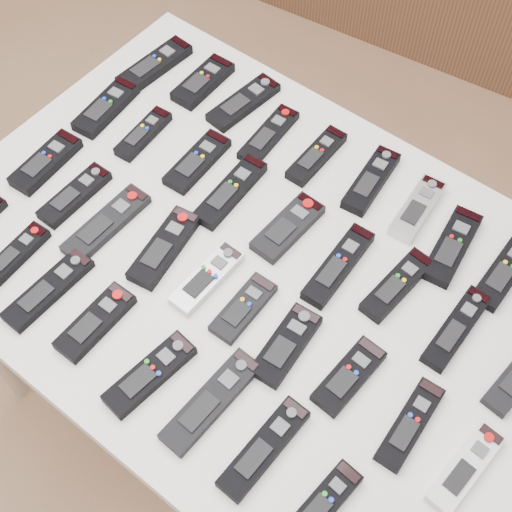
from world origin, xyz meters
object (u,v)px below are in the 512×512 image
Objects in this scene: remote_10 at (106,107)px; remote_15 at (338,266)px; remote_3 at (269,135)px; remote_22 at (164,247)px; table at (256,277)px; remote_11 at (143,134)px; remote_6 at (417,209)px; remote_23 at (207,278)px; remote_12 at (197,161)px; remote_31 at (48,289)px; remote_28 at (466,468)px; remote_7 at (452,246)px; remote_17 at (456,328)px; remote_1 at (203,82)px; remote_24 at (244,308)px; remote_5 at (371,181)px; remote_8 at (505,271)px; remote_20 at (75,195)px; remote_26 at (349,376)px; remote_33 at (150,374)px; remote_36 at (324,502)px; remote_2 at (244,102)px; remote_19 at (46,162)px; remote_25 at (286,345)px; remote_35 at (264,448)px; remote_27 at (410,424)px; remote_14 at (288,227)px; remote_34 at (211,401)px; remote_13 at (231,191)px; remote_32 at (95,322)px; remote_16 at (397,285)px; remote_21 at (106,224)px; remote_0 at (155,65)px.

remote_10 is 0.89× the size of remote_15.
remote_22 is (0.02, -0.36, 0.00)m from remote_3.
remote_11 reaches higher than table.
remote_15 reaches higher than remote_3.
remote_23 is at bearing -125.74° from remote_6.
remote_10 is 1.02× the size of remote_12.
remote_15 is at bearing 44.52° from remote_31.
remote_3 is 0.78m from remote_28.
remote_7 is 1.10× the size of remote_23.
remote_1 is at bearing 165.49° from remote_17.
remote_1 is 0.59m from remote_24.
remote_5 is 0.97× the size of remote_7.
remote_6 is at bearing 38.98° from remote_22.
remote_8 is at bearing 4.20° from remote_10.
remote_26 is at bearing 1.15° from remote_20.
remote_33 is 0.36m from remote_36.
remote_11 is 0.85m from remote_36.
remote_2 is 0.45m from remote_19.
remote_8 is at bearing 53.54° from remote_25.
remote_35 is at bearing -33.67° from remote_10.
remote_5 reaches higher than remote_12.
remote_22 is at bearing -44.09° from remote_11.
remote_27 is at bearing -18.95° from remote_11.
remote_17 is at bearing 15.73° from table.
remote_6 reaches higher than remote_14.
remote_6 is 0.45m from remote_27.
remote_1 is 0.76m from remote_34.
remote_33 is at bearing -124.20° from remote_8.
remote_13 is (-0.32, -0.20, 0.00)m from remote_6.
remote_11 reaches higher than remote_12.
remote_20 is (-0.11, -0.42, 0.00)m from remote_2.
table is 7.87× the size of remote_25.
remote_26 is 0.20m from remote_35.
remote_15 is at bearing 52.46° from remote_32.
remote_1 is at bearing 159.94° from remote_28.
remote_24 is 0.76× the size of remote_35.
remote_11 is at bearing 131.11° from remote_22.
remote_1 is 0.91× the size of remote_33.
remote_10 is 1.13× the size of remote_26.
remote_16 is 0.58m from remote_21.
remote_23 is at bearing -48.99° from remote_12.
remote_15 is at bearing 10.85° from remote_19.
remote_26 is 0.94× the size of remote_32.
remote_36 is at bearing -91.94° from remote_17.
remote_32 is at bearing -96.63° from remote_22.
remote_12 is 0.56m from remote_26.
remote_11 is (0.12, -0.17, -0.00)m from remote_0.
remote_11 is 0.73m from remote_35.
table is 0.28m from remote_16.
remote_19 is 0.84× the size of remote_21.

